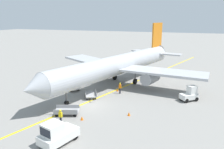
% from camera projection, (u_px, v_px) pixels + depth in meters
% --- Properties ---
extents(ground_plane, '(300.00, 300.00, 0.00)m').
position_uv_depth(ground_plane, '(91.00, 106.00, 28.92)').
color(ground_plane, gray).
extents(taxi_line_yellow, '(24.60, 76.31, 0.01)m').
position_uv_depth(taxi_line_yellow, '(107.00, 94.00, 33.36)').
color(taxi_line_yellow, yellow).
rests_on(taxi_line_yellow, ground).
extents(airliner, '(27.69, 34.50, 10.10)m').
position_uv_depth(airliner, '(120.00, 64.00, 37.55)').
color(airliner, '#B2B5BA').
rests_on(airliner, ground).
extents(pushback_tug, '(2.83, 3.99, 2.20)m').
position_uv_depth(pushback_tug, '(57.00, 134.00, 19.96)').
color(pushback_tug, silver).
rests_on(pushback_tug, ground).
extents(baggage_tug_near_wing, '(2.66, 2.56, 2.10)m').
position_uv_depth(baggage_tug_near_wing, '(190.00, 94.00, 30.43)').
color(baggage_tug_near_wing, silver).
rests_on(baggage_tug_near_wing, ground).
extents(belt_loader_forward_hold, '(4.77, 3.97, 2.59)m').
position_uv_depth(belt_loader_forward_hold, '(71.00, 84.00, 35.56)').
color(belt_loader_forward_hold, silver).
rests_on(belt_loader_forward_hold, ground).
extents(baggage_cart_loaded, '(2.73, 3.67, 0.94)m').
position_uv_depth(baggage_cart_loaded, '(91.00, 94.00, 31.88)').
color(baggage_cart_loaded, '#A5A5A8').
rests_on(baggage_cart_loaded, ground).
extents(baggage_cart_empty_trailing, '(3.80, 2.44, 0.94)m').
position_uv_depth(baggage_cart_empty_trailing, '(67.00, 111.00, 26.10)').
color(baggage_cart_empty_trailing, '#A5A5A8').
rests_on(baggage_cart_empty_trailing, ground).
extents(ground_crew_marshaller, '(0.36, 0.24, 1.70)m').
position_uv_depth(ground_crew_marshaller, '(120.00, 88.00, 33.26)').
color(ground_crew_marshaller, '#26262D').
rests_on(ground_crew_marshaller, ground).
extents(ground_crew_wing_walker, '(0.36, 0.24, 1.70)m').
position_uv_depth(ground_crew_wing_walker, '(61.00, 116.00, 23.65)').
color(ground_crew_wing_walker, '#26262D').
rests_on(ground_crew_wing_walker, ground).
extents(safety_cone_nose_left, '(0.36, 0.36, 0.44)m').
position_uv_depth(safety_cone_nose_left, '(82.00, 118.00, 24.82)').
color(safety_cone_nose_left, orange).
rests_on(safety_cone_nose_left, ground).
extents(safety_cone_nose_right, '(0.36, 0.36, 0.44)m').
position_uv_depth(safety_cone_nose_right, '(117.00, 90.00, 34.48)').
color(safety_cone_nose_right, orange).
rests_on(safety_cone_nose_right, ground).
extents(safety_cone_wingtip_left, '(0.36, 0.36, 0.44)m').
position_uv_depth(safety_cone_wingtip_left, '(129.00, 114.00, 25.90)').
color(safety_cone_wingtip_left, orange).
rests_on(safety_cone_wingtip_left, ground).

